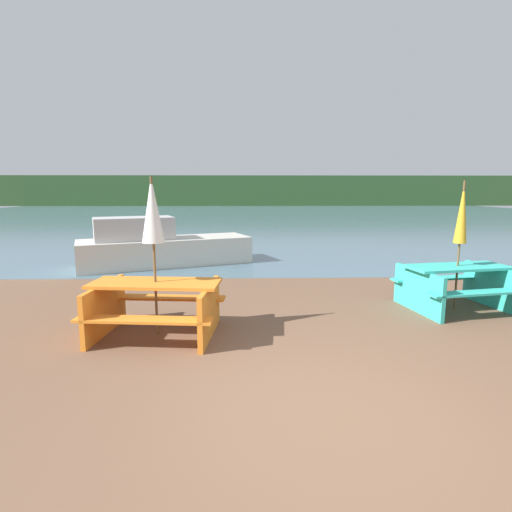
# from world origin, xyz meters

# --- Properties ---
(ground_plane) EXTENTS (60.00, 60.00, 0.00)m
(ground_plane) POSITION_xyz_m (0.00, 0.00, 0.00)
(ground_plane) COLOR brown
(water) EXTENTS (60.00, 50.00, 0.00)m
(water) POSITION_xyz_m (0.00, 30.95, -0.00)
(water) COLOR slate
(water) RESTS_ON ground_plane
(far_treeline) EXTENTS (80.00, 1.60, 4.00)m
(far_treeline) POSITION_xyz_m (0.00, 50.95, 2.00)
(far_treeline) COLOR #284723
(far_treeline) RESTS_ON water
(picnic_table_orange) EXTENTS (1.95, 1.54, 0.79)m
(picnic_table_orange) POSITION_xyz_m (-2.13, 2.21, 0.47)
(picnic_table_orange) COLOR orange
(picnic_table_orange) RESTS_ON ground_plane
(picnic_table_teal) EXTENTS (1.99, 1.67, 0.78)m
(picnic_table_teal) POSITION_xyz_m (2.88, 3.37, 0.47)
(picnic_table_teal) COLOR #33B7A8
(picnic_table_teal) RESTS_ON ground_plane
(umbrella_gold) EXTENTS (0.22, 0.22, 2.25)m
(umbrella_gold) POSITION_xyz_m (2.88, 3.37, 1.68)
(umbrella_gold) COLOR brown
(umbrella_gold) RESTS_ON ground_plane
(umbrella_white) EXTENTS (0.32, 0.32, 2.28)m
(umbrella_white) POSITION_xyz_m (-2.13, 2.21, 1.80)
(umbrella_white) COLOR brown
(umbrella_white) RESTS_ON ground_plane
(boat) EXTENTS (4.88, 3.11, 1.36)m
(boat) POSITION_xyz_m (-3.25, 7.73, 0.51)
(boat) COLOR beige
(boat) RESTS_ON water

